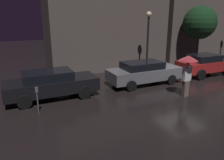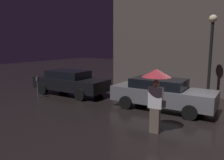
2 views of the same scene
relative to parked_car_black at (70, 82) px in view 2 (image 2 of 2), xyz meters
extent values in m
plane|color=black|center=(7.47, -1.41, -0.76)|extent=(60.00, 60.00, 0.00)
cube|color=#564C47|center=(5.50, 5.09, 2.45)|extent=(9.39, 3.00, 6.41)
cube|color=black|center=(0.04, 0.00, -0.10)|extent=(4.59, 1.72, 0.66)
cube|color=black|center=(-0.14, 0.00, 0.45)|extent=(2.39, 1.51, 0.44)
cylinder|color=black|center=(1.46, 0.86, -0.43)|extent=(0.65, 0.22, 0.65)
cylinder|color=black|center=(1.46, -0.86, -0.43)|extent=(0.65, 0.22, 0.65)
cylinder|color=black|center=(-1.38, 0.86, -0.43)|extent=(0.65, 0.22, 0.65)
cylinder|color=black|center=(-1.38, -0.86, -0.43)|extent=(0.65, 0.22, 0.65)
cube|color=slate|center=(5.63, -0.04, -0.12)|extent=(4.62, 1.76, 0.68)
cube|color=black|center=(5.45, -0.04, 0.44)|extent=(2.41, 1.52, 0.42)
cylinder|color=black|center=(7.05, 0.80, -0.46)|extent=(0.61, 0.22, 0.61)
cylinder|color=black|center=(7.05, -0.88, -0.46)|extent=(0.61, 0.22, 0.61)
cylinder|color=black|center=(4.21, 0.80, -0.46)|extent=(0.61, 0.22, 0.61)
cylinder|color=black|center=(4.21, -0.88, -0.46)|extent=(0.61, 0.22, 0.61)
cube|color=#66564C|center=(6.34, -2.81, -0.33)|extent=(0.33, 0.23, 0.85)
cube|color=white|center=(6.34, -2.81, 0.45)|extent=(0.47, 0.24, 0.71)
sphere|color=tan|center=(6.34, -2.81, 0.92)|extent=(0.23, 0.23, 0.23)
cylinder|color=black|center=(6.34, -2.81, 0.72)|extent=(0.02, 0.02, 0.83)
cone|color=#B2333D|center=(6.34, -2.81, 1.27)|extent=(0.96, 0.96, 0.26)
cube|color=black|center=(6.59, -2.81, 0.27)|extent=(0.17, 0.11, 0.22)
cylinder|color=#4C5154|center=(-0.89, -1.64, -0.28)|extent=(0.06, 0.06, 0.96)
cube|color=#4C5154|center=(-0.89, -1.64, 0.31)|extent=(0.12, 0.10, 0.22)
cylinder|color=black|center=(7.26, 2.11, 1.22)|extent=(0.14, 0.14, 3.97)
sphere|color=#F9EAB7|center=(7.26, 2.11, 3.39)|extent=(0.37, 0.37, 0.37)
camera|label=1|loc=(-1.78, -10.86, 3.35)|focal=35.00mm
camera|label=2|loc=(8.78, -9.52, 2.18)|focal=35.00mm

